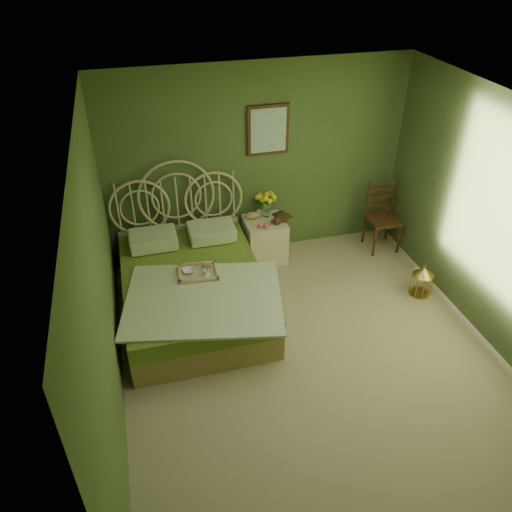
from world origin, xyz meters
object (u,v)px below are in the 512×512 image
object	(u,v)px
nightstand	(265,235)
chair	(382,212)
birdcage	(422,281)
bed	(193,286)

from	to	relation	value
nightstand	chair	bearing A→B (deg)	-3.80
birdcage	nightstand	bearing A→B (deg)	142.07
chair	birdcage	distance (m)	1.24
nightstand	birdcage	size ratio (longest dim) A/B	2.57
bed	birdcage	size ratio (longest dim) A/B	6.07
nightstand	bed	bearing A→B (deg)	-143.38
bed	birdcage	bearing A→B (deg)	-9.45
nightstand	birdcage	xyz separation A→B (m)	(1.67, -1.30, -0.17)
nightstand	birdcage	distance (m)	2.13
bed	nightstand	bearing A→B (deg)	36.62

